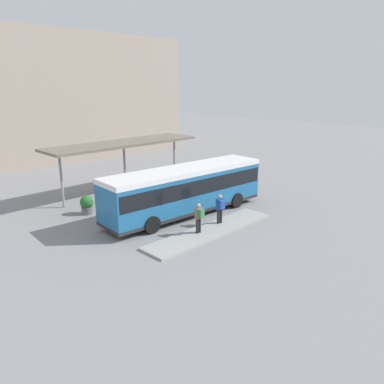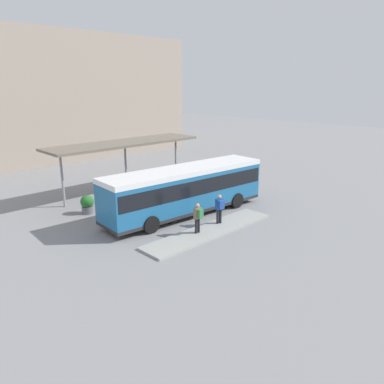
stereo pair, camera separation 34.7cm
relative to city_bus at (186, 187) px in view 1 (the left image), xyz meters
The scene contains 12 objects.
ground_plane 1.79m from the city_bus, behind, with size 120.00×120.00×0.00m, color gray.
curb_island 3.69m from the city_bus, 108.44° to the right, with size 8.86×1.80×0.12m.
city_bus is the anchor object (origin of this frame).
pedestrian_waiting 3.57m from the city_bus, 122.22° to the right, with size 0.42×0.43×1.70m.
pedestrian_companion 2.89m from the city_bus, 88.59° to the right, with size 0.47×0.52×1.75m.
bicycle_orange 8.83m from the city_bus, 23.60° to the left, with size 0.48×1.74×0.75m.
bicycle_yellow 9.34m from the city_bus, 28.16° to the left, with size 0.48×1.62×0.70m.
bicycle_blue 9.76m from the city_bus, 32.72° to the left, with size 0.48×1.79×0.77m.
station_shelter 7.13m from the city_bus, 88.27° to the left, with size 11.94×3.16×3.90m.
potted_planter_near_shelter 6.44m from the city_bus, 134.25° to the left, with size 0.85×0.85×1.21m.
potted_planter_far_side 6.02m from the city_bus, 46.82° to the left, with size 0.84×0.84×1.24m.
station_building 26.79m from the city_bus, 82.18° to the left, with size 28.95×12.52×13.28m.
Camera 1 is at (-15.73, -16.29, 8.04)m, focal length 35.00 mm.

